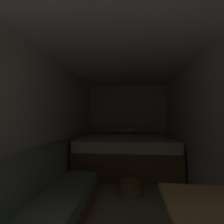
{
  "coord_description": "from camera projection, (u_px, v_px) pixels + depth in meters",
  "views": [
    {
      "loc": [
        0.11,
        -0.47,
        1.21
      ],
      "look_at": [
        -0.21,
        2.51,
        1.29
      ],
      "focal_mm": 29.5,
      "sensor_mm": 36.0,
      "label": 1
    }
  ],
  "objects": [
    {
      "name": "ground_plane",
      "position": [
        124.0,
        204.0,
        2.54
      ],
      "size": [
        7.48,
        7.48,
        0.0
      ],
      "primitive_type": "plane",
      "color": "#A39984"
    },
    {
      "name": "wall_back",
      "position": [
        128.0,
        122.0,
        5.31
      ],
      "size": [
        2.3,
        0.05,
        2.1
      ],
      "primitive_type": "cube",
      "color": "silver",
      "rests_on": "ground"
    },
    {
      "name": "wall_left",
      "position": [
        47.0,
        128.0,
        2.68
      ],
      "size": [
        0.05,
        5.48,
        2.1
      ],
      "primitive_type": "cube",
      "color": "silver",
      "rests_on": "ground"
    },
    {
      "name": "wall_right",
      "position": [
        208.0,
        129.0,
        2.45
      ],
      "size": [
        0.05,
        5.48,
        2.1
      ],
      "primitive_type": "cube",
      "color": "silver",
      "rests_on": "ground"
    },
    {
      "name": "ceiling_slab",
      "position": [
        124.0,
        52.0,
        2.59
      ],
      "size": [
        2.3,
        5.48,
        0.05
      ],
      "primitive_type": "cube",
      "color": "white",
      "rests_on": "wall_left"
    },
    {
      "name": "bed",
      "position": [
        127.0,
        152.0,
        4.28
      ],
      "size": [
        2.08,
        1.94,
        0.91
      ],
      "color": "brown",
      "rests_on": "ground"
    },
    {
      "name": "sofa_left",
      "position": [
        30.0,
        222.0,
        1.68
      ],
      "size": [
        0.65,
        2.83,
        0.8
      ],
      "color": "olive",
      "rests_on": "ground"
    },
    {
      "name": "wicker_basket",
      "position": [
        131.0,
        188.0,
        2.84
      ],
      "size": [
        0.34,
        0.34,
        0.22
      ],
      "color": "olive",
      "rests_on": "ground"
    }
  ]
}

